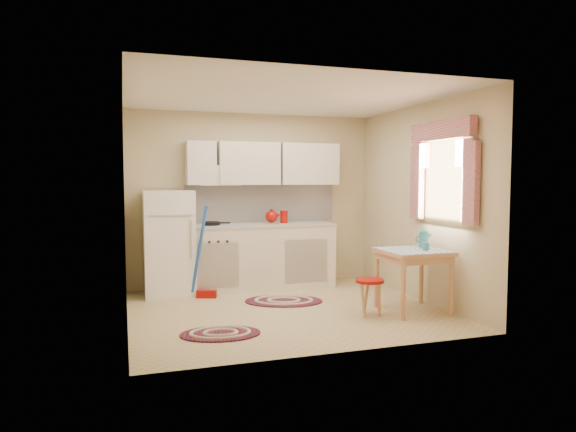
{
  "coord_description": "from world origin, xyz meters",
  "views": [
    {
      "loc": [
        -1.82,
        -5.72,
        1.53
      ],
      "look_at": [
        0.11,
        0.25,
        1.1
      ],
      "focal_mm": 32.0,
      "sensor_mm": 36.0,
      "label": 1
    }
  ],
  "objects_px": {
    "table": "(413,281)",
    "stool": "(370,297)",
    "base_cabinets": "(254,257)",
    "fridge": "(169,243)"
  },
  "relations": [
    {
      "from": "table",
      "to": "stool",
      "type": "relative_size",
      "value": 1.71
    },
    {
      "from": "base_cabinets",
      "to": "table",
      "type": "relative_size",
      "value": 3.12
    },
    {
      "from": "fridge",
      "to": "base_cabinets",
      "type": "height_order",
      "value": "fridge"
    },
    {
      "from": "table",
      "to": "stool",
      "type": "distance_m",
      "value": 0.59
    },
    {
      "from": "table",
      "to": "stool",
      "type": "height_order",
      "value": "table"
    },
    {
      "from": "stool",
      "to": "table",
      "type": "bearing_deg",
      "value": 3.15
    },
    {
      "from": "fridge",
      "to": "table",
      "type": "xyz_separation_m",
      "value": [
        2.64,
        -1.77,
        -0.34
      ]
    },
    {
      "from": "stool",
      "to": "base_cabinets",
      "type": "bearing_deg",
      "value": 115.16
    },
    {
      "from": "base_cabinets",
      "to": "table",
      "type": "height_order",
      "value": "base_cabinets"
    },
    {
      "from": "base_cabinets",
      "to": "stool",
      "type": "distance_m",
      "value": 2.06
    }
  ]
}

